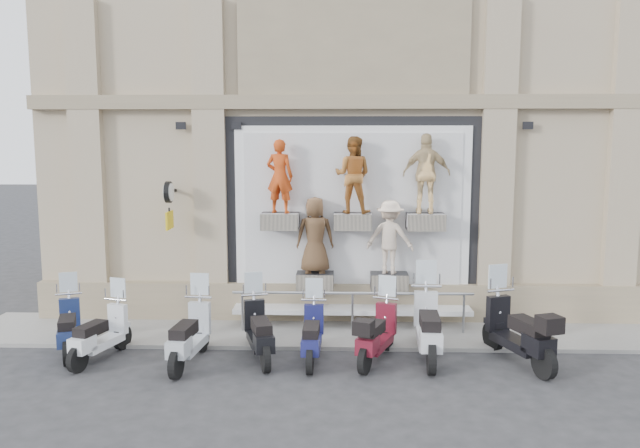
# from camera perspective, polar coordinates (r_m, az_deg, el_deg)

# --- Properties ---
(ground) EXTENTS (90.00, 90.00, 0.00)m
(ground) POSITION_cam_1_polar(r_m,az_deg,el_deg) (11.36, 3.18, -13.21)
(ground) COLOR #2B2B2D
(ground) RESTS_ON ground
(sidewalk) EXTENTS (16.00, 2.20, 0.08)m
(sidewalk) POSITION_cam_1_polar(r_m,az_deg,el_deg) (13.33, 2.96, -9.82)
(sidewalk) COLOR #98958F
(sidewalk) RESTS_ON ground
(building) EXTENTS (14.00, 8.60, 12.00)m
(building) POSITION_cam_1_polar(r_m,az_deg,el_deg) (17.71, 2.77, 14.03)
(building) COLOR tan
(building) RESTS_ON ground
(shop_vitrine) EXTENTS (5.60, 0.84, 4.30)m
(shop_vitrine) POSITION_cam_1_polar(r_m,az_deg,el_deg) (13.46, 3.33, 0.58)
(shop_vitrine) COLOR black
(shop_vitrine) RESTS_ON ground
(guard_rail) EXTENTS (5.06, 0.10, 0.93)m
(guard_rail) POSITION_cam_1_polar(r_m,az_deg,el_deg) (13.11, 2.98, -8.18)
(guard_rail) COLOR #9EA0A5
(guard_rail) RESTS_ON ground
(clock_sign_bracket) EXTENTS (0.10, 0.80, 1.02)m
(clock_sign_bracket) POSITION_cam_1_polar(r_m,az_deg,el_deg) (13.62, -13.64, 2.23)
(clock_sign_bracket) COLOR black
(clock_sign_bracket) RESTS_ON ground
(scooter_a) EXTENTS (1.12, 1.88, 1.47)m
(scooter_a) POSITION_cam_1_polar(r_m,az_deg,el_deg) (12.84, -22.06, -7.84)
(scooter_a) COLOR #15224C
(scooter_a) RESTS_ON ground
(scooter_b) EXTENTS (0.99, 1.84, 1.44)m
(scooter_b) POSITION_cam_1_polar(r_m,az_deg,el_deg) (12.28, -19.49, -8.49)
(scooter_b) COLOR silver
(scooter_b) RESTS_ON ground
(scooter_c) EXTENTS (0.75, 1.97, 1.56)m
(scooter_c) POSITION_cam_1_polar(r_m,az_deg,el_deg) (11.61, -11.87, -8.83)
(scooter_c) COLOR #A5ACB3
(scooter_c) RESTS_ON ground
(scooter_d) EXTENTS (1.06, 1.96, 1.53)m
(scooter_d) POSITION_cam_1_polar(r_m,az_deg,el_deg) (11.69, -5.61, -8.66)
(scooter_d) COLOR black
(scooter_d) RESTS_ON ground
(scooter_e) EXTENTS (0.55, 1.78, 1.44)m
(scooter_e) POSITION_cam_1_polar(r_m,az_deg,el_deg) (11.54, -0.72, -9.08)
(scooter_e) COLOR #161950
(scooter_e) RESTS_ON ground
(scooter_f) EXTENTS (1.18, 1.91, 1.50)m
(scooter_f) POSITION_cam_1_polar(r_m,az_deg,el_deg) (11.56, 5.24, -8.93)
(scooter_f) COLOR #580F1C
(scooter_f) RESTS_ON ground
(scooter_g) EXTENTS (0.75, 2.17, 1.74)m
(scooter_g) POSITION_cam_1_polar(r_m,az_deg,el_deg) (11.79, 9.89, -8.07)
(scooter_g) COLOR silver
(scooter_g) RESTS_ON ground
(scooter_h) EXTENTS (1.28, 2.20, 1.71)m
(scooter_h) POSITION_cam_1_polar(r_m,az_deg,el_deg) (11.93, 17.68, -8.19)
(scooter_h) COLOR black
(scooter_h) RESTS_ON ground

